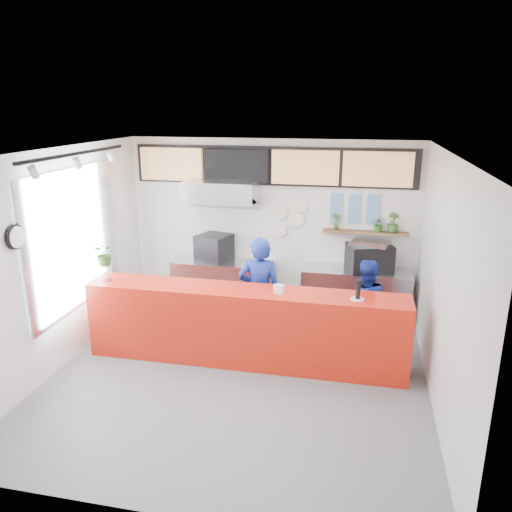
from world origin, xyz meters
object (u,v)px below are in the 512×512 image
Objects in this scene: staff_right at (364,307)px; pepper_mill at (358,289)px; service_counter at (245,326)px; staff_center at (259,293)px; panini_oven at (214,248)px; espresso_machine at (369,258)px.

staff_right is 5.63× the size of pepper_mill.
staff_center is (0.11, 0.50, 0.31)m from service_counter.
staff_right is at bearing -5.52° from panini_oven.
espresso_machine is at bearing 85.03° from pepper_mill.
pepper_mill is at bearing -18.03° from panini_oven.
staff_right is (2.60, -1.16, -0.41)m from panini_oven.
pepper_mill is (1.42, -0.55, 0.38)m from staff_center.
espresso_machine is at bearing -115.04° from staff_right.
service_counter is at bearing 69.59° from staff_center.
panini_oven is 2.03× the size of pepper_mill.
espresso_machine is 0.41× the size of staff_center.
staff_center is (1.08, -1.30, -0.27)m from panini_oven.
staff_center is at bearing 158.70° from pepper_mill.
staff_right reaches higher than service_counter.
espresso_machine is at bearing 46.77° from service_counter.
panini_oven is (-0.97, 1.80, 0.58)m from service_counter.
staff_right reaches higher than pepper_mill.
service_counter is 8.69× the size of panini_oven.
pepper_mill is at bearing -1.87° from service_counter.
staff_right is (1.63, 0.64, 0.17)m from service_counter.
service_counter is 6.44× the size of espresso_machine.
service_counter is 2.54m from espresso_machine.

